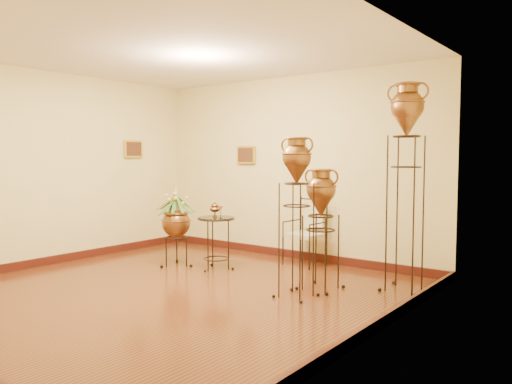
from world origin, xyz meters
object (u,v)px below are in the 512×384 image
Objects in this scene: amphora_tall at (406,185)px; armchair at (305,232)px; side_table at (216,242)px; planter_urn at (176,220)px; amphora_mid at (296,216)px.

amphora_tall is 1.89m from armchair.
amphora_tall is 2.64× the size of side_table.
planter_urn is at bearing -167.52° from amphora_tall.
amphora_tall reaches higher than armchair.
amphora_mid is at bearing -7.81° from planter_urn.
amphora_tall reaches higher than planter_urn.
amphora_mid is 1.88× the size of armchair.
armchair is (1.44, 1.17, -0.19)m from planter_urn.
side_table is at bearing 163.38° from amphora_mid.
amphora_tall is 2.54× the size of armchair.
amphora_tall is at bearing 12.48° from planter_urn.
planter_urn is 1.30× the size of side_table.
amphora_tall is 3.23m from planter_urn.
amphora_mid reaches higher than armchair.
armchair is 1.04× the size of side_table.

